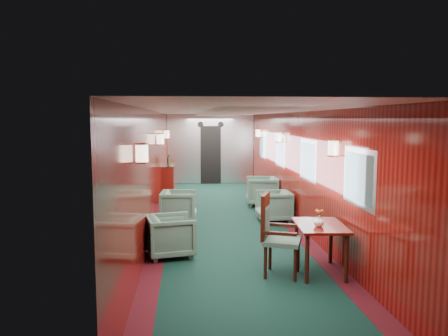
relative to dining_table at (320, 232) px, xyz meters
name	(u,v)px	position (x,y,z in m)	size (l,w,h in m)	color
room	(226,148)	(-1.09, 3.13, 1.03)	(12.00, 12.10, 2.40)	black
bulkhead	(211,149)	(-1.09, 9.04, 0.58)	(2.98, 0.17, 2.39)	silver
windows_right	(292,155)	(0.40, 3.38, 0.84)	(0.02, 8.60, 0.80)	#A4A5AB
wall_sconces	(224,139)	(-1.09, 3.70, 1.18)	(2.97, 7.97, 0.25)	#FFEBC6
dining_table	(320,232)	(0.00, 0.00, 0.00)	(0.74, 1.01, 0.72)	maroon
side_chair	(275,231)	(-0.67, -0.01, 0.03)	(0.66, 0.68, 1.18)	#1D443A
credenza	(168,182)	(-2.43, 6.06, -0.11)	(0.34, 1.09, 1.25)	maroon
flower_vase	(319,221)	(-0.06, -0.11, 0.20)	(0.15, 0.15, 0.16)	white
armchair_left_near	(171,236)	(-2.19, 0.97, -0.27)	(0.72, 0.75, 0.68)	#1D443A
armchair_left_far	(179,206)	(-2.10, 3.33, -0.26)	(0.74, 0.76, 0.69)	#1D443A
armchair_right_near	(274,206)	(-0.02, 3.27, -0.27)	(0.71, 0.73, 0.67)	#1D443A
armchair_right_far	(262,191)	(0.02, 5.03, -0.23)	(0.80, 0.82, 0.75)	#1D443A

